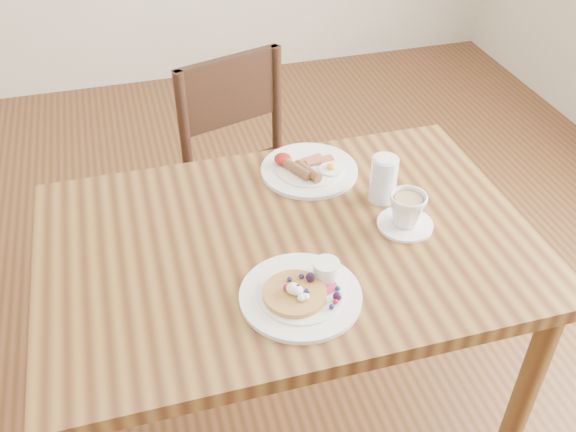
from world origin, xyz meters
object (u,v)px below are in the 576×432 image
at_px(chair_far, 252,176).
at_px(breakfast_plate, 308,169).
at_px(teacup_saucer, 407,212).
at_px(water_glass, 383,179).
at_px(pancake_plate, 302,292).
at_px(dining_table, 288,268).

bearing_deg(chair_far, breakfast_plate, 84.46).
bearing_deg(teacup_saucer, water_glass, 96.21).
distance_m(chair_far, teacup_saucer, 0.78).
relative_size(pancake_plate, breakfast_plate, 1.00).
bearing_deg(water_glass, dining_table, -162.31).
height_order(chair_far, teacup_saucer, chair_far).
bearing_deg(teacup_saucer, breakfast_plate, 119.40).
height_order(pancake_plate, water_glass, water_glass).
relative_size(breakfast_plate, water_glass, 2.17).
xyz_separation_m(breakfast_plate, teacup_saucer, (0.16, -0.29, 0.03)).
distance_m(pancake_plate, water_glass, 0.42).
xyz_separation_m(dining_table, teacup_saucer, (0.29, -0.03, 0.14)).
height_order(chair_far, pancake_plate, chair_far).
relative_size(dining_table, teacup_saucer, 8.57).
relative_size(teacup_saucer, water_glass, 1.12).
distance_m(chair_far, pancake_plate, 0.89).
height_order(chair_far, breakfast_plate, chair_far).
xyz_separation_m(chair_far, pancake_plate, (-0.08, -0.85, 0.27)).
bearing_deg(breakfast_plate, pancake_plate, -108.65).
bearing_deg(chair_far, dining_table, 68.48).
bearing_deg(pancake_plate, dining_table, 83.30).
distance_m(dining_table, water_glass, 0.34).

